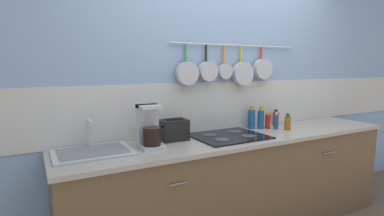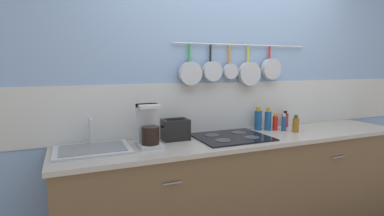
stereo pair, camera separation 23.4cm
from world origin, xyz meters
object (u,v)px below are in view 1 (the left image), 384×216
object	(u,v)px
coffee_maker	(149,129)
bottle_dish_soap	(268,121)
toaster	(174,130)
bottle_sesame_oil	(261,119)
bottle_olive_oil	(276,121)
bottle_vinegar	(288,123)
bottle_cooking_wine	(251,119)
bottle_hot_sauce	(276,118)

from	to	relation	value
coffee_maker	bottle_dish_soap	distance (m)	1.26
toaster	bottle_sesame_oil	xyz separation A→B (m)	(0.94, 0.02, 0.01)
bottle_olive_oil	bottle_vinegar	world-z (taller)	bottle_olive_oil
toaster	bottle_sesame_oil	distance (m)	0.94
bottle_vinegar	bottle_olive_oil	bearing A→B (deg)	125.50
bottle_sesame_oil	bottle_vinegar	distance (m)	0.25
toaster	bottle_dish_soap	distance (m)	1.00
coffee_maker	bottle_sesame_oil	world-z (taller)	coffee_maker
bottle_cooking_wine	bottle_sesame_oil	bearing A→B (deg)	-31.01
coffee_maker	bottle_cooking_wine	xyz separation A→B (m)	(1.11, 0.16, -0.03)
bottle_olive_oil	bottle_vinegar	size ratio (longest dim) A/B	1.04
bottle_sesame_oil	bottle_olive_oil	size ratio (longest dim) A/B	1.31
bottle_sesame_oil	bottle_olive_oil	distance (m)	0.15
bottle_vinegar	bottle_hot_sauce	world-z (taller)	bottle_hot_sauce
toaster	bottle_dish_soap	world-z (taller)	toaster
bottle_cooking_wine	bottle_hot_sauce	xyz separation A→B (m)	(0.34, 0.02, -0.03)
bottle_cooking_wine	bottle_hot_sauce	world-z (taller)	bottle_cooking_wine
bottle_cooking_wine	bottle_vinegar	world-z (taller)	bottle_cooking_wine
bottle_sesame_oil	bottle_olive_oil	bearing A→B (deg)	-31.52
bottle_vinegar	bottle_hot_sauce	distance (m)	0.25
coffee_maker	bottle_sesame_oil	size ratio (longest dim) A/B	1.47
coffee_maker	toaster	distance (m)	0.27
bottle_vinegar	toaster	bearing A→B (deg)	172.36
bottle_cooking_wine	bottle_dish_soap	world-z (taller)	bottle_cooking_wine
bottle_dish_soap	bottle_vinegar	bearing A→B (deg)	-49.67
bottle_sesame_oil	bottle_vinegar	size ratio (longest dim) A/B	1.37
coffee_maker	bottle_cooking_wine	bearing A→B (deg)	8.12
toaster	bottle_olive_oil	bearing A→B (deg)	-3.33
coffee_maker	bottle_cooking_wine	size ratio (longest dim) A/B	1.42
bottle_dish_soap	bottle_cooking_wine	bearing A→B (deg)	154.39
toaster	bottle_olive_oil	distance (m)	1.07
bottle_vinegar	bottle_dish_soap	bearing A→B (deg)	130.33
bottle_olive_oil	bottle_hot_sauce	xyz separation A→B (m)	(0.14, 0.15, -0.00)
bottle_cooking_wine	bottle_dish_soap	size ratio (longest dim) A/B	1.36
bottle_dish_soap	bottle_vinegar	xyz separation A→B (m)	(0.12, -0.14, -0.00)
toaster	bottle_vinegar	size ratio (longest dim) A/B	1.46
bottle_dish_soap	bottle_olive_oil	world-z (taller)	same
toaster	bottle_dish_soap	xyz separation A→B (m)	(1.00, -0.01, -0.01)
bottle_olive_oil	coffee_maker	bearing A→B (deg)	-178.52
coffee_maker	bottle_vinegar	bearing A→B (deg)	-2.30
bottle_sesame_oil	bottle_vinegar	xyz separation A→B (m)	(0.19, -0.17, -0.03)
bottle_cooking_wine	bottle_hot_sauce	distance (m)	0.34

